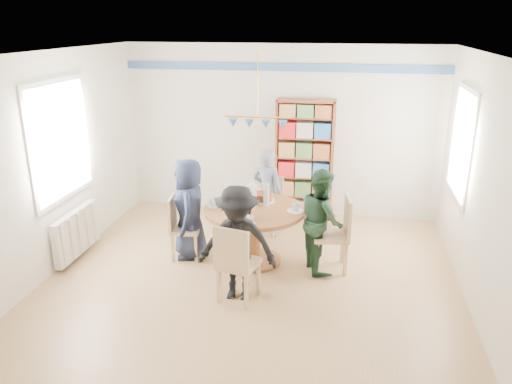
% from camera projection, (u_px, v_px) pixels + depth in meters
% --- Properties ---
extents(ground, '(5.00, 5.00, 0.00)m').
position_uv_depth(ground, '(250.00, 284.00, 6.04)').
color(ground, tan).
extents(room_shell, '(5.00, 5.00, 5.00)m').
position_uv_depth(room_shell, '(243.00, 135.00, 6.35)').
color(room_shell, white).
rests_on(room_shell, ground).
extents(radiator, '(0.12, 1.00, 0.60)m').
position_uv_depth(radiator, '(76.00, 233.00, 6.63)').
color(radiator, silver).
rests_on(radiator, ground).
extents(dining_table, '(1.30, 1.30, 0.75)m').
position_uv_depth(dining_table, '(254.00, 222.00, 6.44)').
color(dining_table, brown).
rests_on(dining_table, ground).
extents(chair_left, '(0.42, 0.42, 0.86)m').
position_uv_depth(chair_left, '(180.00, 224.00, 6.59)').
color(chair_left, '#D3B082').
rests_on(chair_left, ground).
extents(chair_right, '(0.49, 0.49, 0.98)m').
position_uv_depth(chair_right, '(338.00, 230.00, 6.24)').
color(chair_right, '#D3B082').
rests_on(chair_right, ground).
extents(chair_far, '(0.45, 0.45, 0.85)m').
position_uv_depth(chair_far, '(269.00, 201.00, 7.43)').
color(chair_far, '#D3B082').
rests_on(chair_far, ground).
extents(chair_near, '(0.50, 0.50, 0.94)m').
position_uv_depth(chair_near, '(236.00, 261.00, 5.50)').
color(chair_near, '#D3B082').
rests_on(chair_near, ground).
extents(person_left, '(0.58, 0.75, 1.36)m').
position_uv_depth(person_left, '(189.00, 209.00, 6.57)').
color(person_left, '#181F36').
rests_on(person_left, ground).
extents(person_right, '(0.70, 0.78, 1.33)m').
position_uv_depth(person_right, '(321.00, 220.00, 6.23)').
color(person_right, '#1B3723').
rests_on(person_right, ground).
extents(person_far, '(0.56, 0.47, 1.31)m').
position_uv_depth(person_far, '(268.00, 193.00, 7.24)').
color(person_far, gray).
rests_on(person_far, ground).
extents(person_near, '(0.88, 0.52, 1.35)m').
position_uv_depth(person_near, '(238.00, 244.00, 5.55)').
color(person_near, black).
rests_on(person_near, ground).
extents(bookshelf, '(0.90, 0.27, 1.89)m').
position_uv_depth(bookshelf, '(304.00, 161.00, 7.84)').
color(bookshelf, brown).
rests_on(bookshelf, ground).
extents(tableware, '(1.27, 1.27, 0.33)m').
position_uv_depth(tableware, '(253.00, 202.00, 6.38)').
color(tableware, white).
rests_on(tableware, dining_table).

